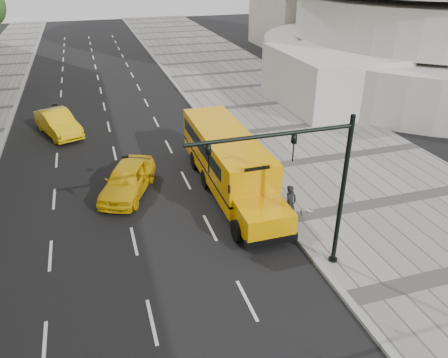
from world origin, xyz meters
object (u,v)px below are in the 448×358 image
object	(u,v)px
taxi_near	(127,179)
traffic_signal	(310,180)
school_bus	(227,157)
taxi_far	(58,123)
pedestrian	(290,204)

from	to	relation	value
taxi_near	traffic_signal	xyz separation A→B (m)	(5.91, -8.45, 3.26)
school_bus	taxi_far	world-z (taller)	school_bus
taxi_near	pedestrian	size ratio (longest dim) A/B	2.65
pedestrian	taxi_near	bearing A→B (deg)	118.61
school_bus	pedestrian	size ratio (longest dim) A/B	6.28
pedestrian	traffic_signal	size ratio (longest dim) A/B	0.29
taxi_far	pedestrian	distance (m)	18.52
taxi_near	pedestrian	xyz separation A→B (m)	(6.86, -5.19, 0.24)
taxi_near	pedestrian	bearing A→B (deg)	-12.44
taxi_far	traffic_signal	bearing A→B (deg)	-83.25
traffic_signal	taxi_near	bearing A→B (deg)	124.95
taxi_near	pedestrian	distance (m)	8.61
school_bus	taxi_near	xyz separation A→B (m)	(-5.21, 0.85, -0.94)
school_bus	traffic_signal	bearing A→B (deg)	-84.80
taxi_far	pedestrian	size ratio (longest dim) A/B	2.77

